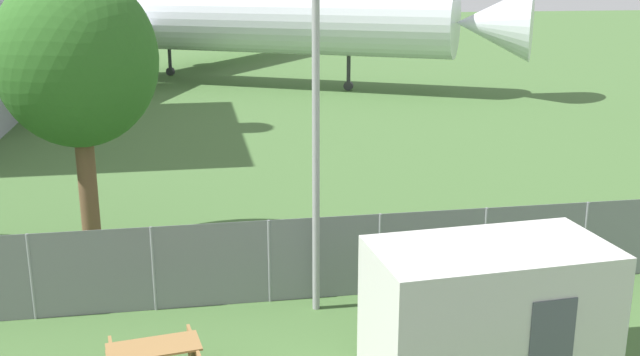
# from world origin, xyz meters

# --- Properties ---
(perimeter_fence) EXTENTS (56.07, 0.07, 1.95)m
(perimeter_fence) POSITION_xyz_m (0.00, 10.80, 0.97)
(perimeter_fence) COLOR gray
(perimeter_fence) RESTS_ON ground
(airplane) EXTENTS (42.76, 35.17, 12.76)m
(airplane) POSITION_xyz_m (-2.84, 46.04, 4.20)
(airplane) COLOR silver
(airplane) RESTS_ON ground
(portable_cabin) EXTENTS (4.42, 2.53, 2.55)m
(portable_cabin) POSITION_xyz_m (3.58, 6.94, 1.27)
(portable_cabin) COLOR silver
(portable_cabin) RESTS_ON ground
(tree_behind_benches) EXTENTS (4.04, 4.04, 7.34)m
(tree_behind_benches) POSITION_xyz_m (-4.32, 14.72, 5.09)
(tree_behind_benches) COLOR brown
(tree_behind_benches) RESTS_ON ground
(light_mast) EXTENTS (0.44, 0.44, 9.25)m
(light_mast) POSITION_xyz_m (0.97, 10.25, 5.53)
(light_mast) COLOR #99999E
(light_mast) RESTS_ON ground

